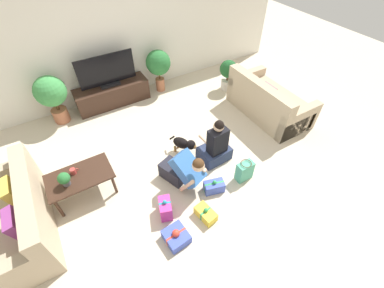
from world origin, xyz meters
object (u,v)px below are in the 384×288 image
potted_plant_back_right (158,64)px  gift_box_c (165,208)px  potted_plant_back_left (51,94)px  person_kneeling (183,170)px  tv_console (113,94)px  sofa_right (268,102)px  tv (107,72)px  potted_plant_corner_right (228,72)px  gift_box_a (206,214)px  mug (73,171)px  tabletop_plant (64,179)px  dog (184,144)px  gift_bag_a (245,171)px  gift_box_d (214,187)px  gift_box_b (176,236)px  sofa_left (15,221)px  person_sitting (216,146)px  coffee_table (80,178)px

potted_plant_back_right → gift_box_c: potted_plant_back_right is taller
potted_plant_back_left → gift_box_c: 3.19m
person_kneeling → tv_console: bearing=75.0°
sofa_right → tv: (-2.65, 2.02, 0.47)m
potted_plant_corner_right → gift_box_a: bearing=-131.3°
person_kneeling → mug: person_kneeling is taller
potted_plant_back_left → tabletop_plant: size_ratio=4.53×
mug → dog: bearing=-3.1°
sofa_right → gift_bag_a: (-1.50, -1.12, -0.11)m
potted_plant_back_right → potted_plant_back_left: 2.25m
gift_box_c → tabletop_plant: 1.47m
tv_console → potted_plant_back_left: size_ratio=1.54×
sofa_right → tv_console: bearing=52.7°
gift_box_a → gift_box_d: (0.37, 0.33, 0.01)m
gift_box_a → gift_box_d: gift_box_d is taller
tv → dog: bearing=-74.5°
sofa_right → potted_plant_back_left: bearing=62.5°
potted_plant_corner_right → gift_box_c: 3.58m
potted_plant_back_left → person_kneeling: bearing=-63.0°
sofa_right → gift_box_b: 3.32m
gift_box_a → sofa_left: bearing=154.4°
person_sitting → gift_box_c: bearing=20.4°
gift_box_c → tabletop_plant: size_ratio=1.50×
coffee_table → potted_plant_corner_right: potted_plant_corner_right is taller
tv → gift_box_b: bearing=-95.1°
gift_box_b → tabletop_plant: (-1.04, 1.32, 0.49)m
tv → sofa_right: bearing=-37.3°
coffee_table → potted_plant_back_left: size_ratio=0.93×
tv → tv_console: bearing=0.0°
tv_console → gift_box_d: (0.59, -3.10, -0.14)m
tv → potted_plant_corner_right: tv is taller
sofa_left → potted_plant_back_right: size_ratio=1.76×
tv → mug: tv is taller
coffee_table → gift_box_b: (0.86, -1.39, -0.31)m
potted_plant_corner_right → tv_console: bearing=162.0°
person_kneeling → gift_bag_a: bearing=-44.5°
sofa_right → person_sitting: size_ratio=1.91×
potted_plant_corner_right → mug: size_ratio=5.95×
tv → gift_box_c: tv is taller
tv → dog: size_ratio=2.40×
potted_plant_back_right → tabletop_plant: potted_plant_back_right is taller
sofa_right → gift_box_a: size_ratio=4.84×
sofa_right → potted_plant_corner_right: size_ratio=2.40×
potted_plant_back_left → gift_box_c: bearing=-73.9°
gift_box_d → gift_bag_a: gift_bag_a is taller
tv → potted_plant_back_right: (1.13, -0.05, -0.10)m
tv → person_sitting: (0.98, -2.54, -0.45)m
dog → mug: bearing=146.7°
coffee_table → sofa_left: bearing=-168.5°
sofa_left → tabletop_plant: size_ratio=7.68×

